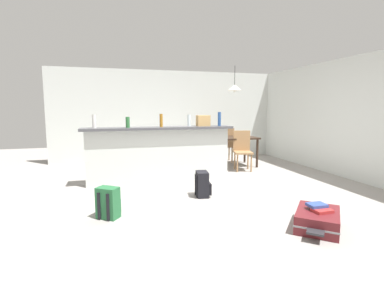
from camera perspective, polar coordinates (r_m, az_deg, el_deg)
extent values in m
cube|color=gray|center=(5.55, 2.84, -8.43)|extent=(13.00, 13.00, 0.05)
cube|color=silver|center=(8.29, -3.93, 5.67)|extent=(6.60, 0.10, 2.50)
cube|color=silver|center=(7.18, 25.88, 4.74)|extent=(0.10, 6.00, 2.50)
cube|color=silver|center=(5.75, -6.34, -2.32)|extent=(2.80, 0.20, 1.05)
cube|color=#4C4C51|center=(5.68, -6.42, 3.14)|extent=(2.96, 0.40, 0.05)
cylinder|color=silver|center=(5.59, -18.80, 4.27)|extent=(0.07, 0.07, 0.25)
cylinder|color=#2D6B38|center=(5.55, -12.61, 4.22)|extent=(0.08, 0.08, 0.20)
cylinder|color=#9E661E|center=(5.63, -6.12, 4.65)|extent=(0.06, 0.06, 0.25)
cylinder|color=silver|center=(5.89, -0.58, 4.71)|extent=(0.07, 0.07, 0.23)
cylinder|color=#284C89|center=(5.95, 5.43, 4.94)|extent=(0.07, 0.07, 0.28)
cube|color=tan|center=(5.90, 2.21, 4.64)|extent=(0.26, 0.18, 0.22)
cube|color=#332319|center=(7.32, 8.21, 1.26)|extent=(1.10, 0.80, 0.04)
cylinder|color=#332319|center=(6.87, 5.57, -2.21)|extent=(0.06, 0.06, 0.70)
cylinder|color=#332319|center=(7.28, 12.77, -1.81)|extent=(0.06, 0.06, 0.70)
cylinder|color=#332319|center=(7.50, 3.67, -1.39)|extent=(0.06, 0.06, 0.70)
cylinder|color=#332319|center=(7.88, 10.41, -1.08)|extent=(0.06, 0.06, 0.70)
cube|color=#9E754C|center=(6.82, 10.07, -1.67)|extent=(0.48, 0.48, 0.04)
cube|color=#9E754C|center=(6.96, 9.79, 0.68)|extent=(0.40, 0.13, 0.48)
cylinder|color=#9E754C|center=(6.68, 8.97, -3.80)|extent=(0.04, 0.04, 0.41)
cylinder|color=#9E754C|center=(6.75, 11.65, -3.75)|extent=(0.04, 0.04, 0.41)
cylinder|color=#9E754C|center=(6.98, 8.46, -3.30)|extent=(0.04, 0.04, 0.41)
cylinder|color=#9E754C|center=(7.05, 11.02, -3.26)|extent=(0.04, 0.04, 0.41)
cube|color=#9E754C|center=(7.92, 6.54, -0.38)|extent=(0.46, 0.46, 0.04)
cube|color=#9E754C|center=(7.71, 6.89, 1.36)|extent=(0.40, 0.10, 0.48)
cylinder|color=#9E754C|center=(8.14, 7.34, -1.79)|extent=(0.04, 0.04, 0.41)
cylinder|color=#9E754C|center=(8.07, 5.14, -1.84)|extent=(0.04, 0.04, 0.41)
cylinder|color=#9E754C|center=(7.84, 7.93, -2.15)|extent=(0.04, 0.04, 0.41)
cylinder|color=#9E754C|center=(7.76, 5.65, -2.21)|extent=(0.04, 0.04, 0.41)
cylinder|color=black|center=(7.41, 8.46, 13.24)|extent=(0.01, 0.01, 0.48)
cone|color=white|center=(7.39, 8.42, 10.99)|extent=(0.34, 0.34, 0.14)
sphere|color=white|center=(7.38, 8.41, 10.37)|extent=(0.07, 0.07, 0.07)
cube|color=maroon|center=(3.95, 23.59, -13.52)|extent=(0.81, 0.83, 0.22)
cube|color=gray|center=(3.95, 23.59, -13.52)|extent=(0.83, 0.84, 0.02)
cube|color=#2D2D33|center=(3.57, 23.24, -15.76)|extent=(0.23, 0.22, 0.02)
cube|color=#286B3D|center=(4.08, -16.29, -11.09)|extent=(0.33, 0.31, 0.42)
cube|color=#205530|center=(4.18, -15.35, -11.64)|extent=(0.21, 0.18, 0.19)
cube|color=black|center=(3.97, -16.31, -11.92)|extent=(0.04, 0.04, 0.36)
cube|color=black|center=(4.05, -17.94, -11.60)|extent=(0.04, 0.04, 0.36)
cube|color=black|center=(4.82, 2.02, -7.93)|extent=(0.22, 0.30, 0.42)
cube|color=black|center=(4.86, 3.30, -8.71)|extent=(0.09, 0.23, 0.19)
cube|color=black|center=(4.75, 0.97, -8.44)|extent=(0.03, 0.04, 0.36)
cube|color=black|center=(4.88, 0.70, -8.00)|extent=(0.03, 0.04, 0.36)
cube|color=#AD2D2D|center=(3.89, 24.35, -11.90)|extent=(0.22, 0.17, 0.04)
cube|color=#334C99|center=(3.94, 23.47, -11.03)|extent=(0.22, 0.17, 0.04)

